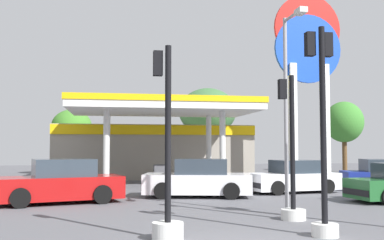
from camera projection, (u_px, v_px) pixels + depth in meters
name	position (u px, v px, depth m)	size (l,w,h in m)	color
gas_station	(153.00, 147.00, 30.38)	(12.79, 13.38, 4.60)	gray
station_pole_sign	(308.00, 63.00, 26.62)	(4.11, 0.56, 11.20)	white
car_0	(60.00, 183.00, 16.43)	(4.83, 2.96, 1.61)	black
car_1	(198.00, 180.00, 18.46)	(4.68, 2.72, 1.57)	black
car_4	(293.00, 178.00, 20.24)	(4.31, 2.36, 1.47)	black
traffic_signal_0	(323.00, 147.00, 10.38)	(0.65, 0.66, 4.87)	silver
traffic_signal_1	(167.00, 186.00, 9.97)	(0.70, 0.71, 4.34)	silver
traffic_signal_3	(291.00, 176.00, 12.68)	(0.70, 0.71, 4.10)	silver
tree_1	(72.00, 127.00, 33.61)	(2.98, 2.98, 4.88)	brown
tree_2	(208.00, 112.00, 35.45)	(4.55, 4.55, 6.73)	brown
tree_3	(344.00, 122.00, 36.97)	(3.17, 3.17, 5.83)	brown
corner_streetlamp	(289.00, 92.00, 13.49)	(0.24, 1.48, 6.04)	gray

